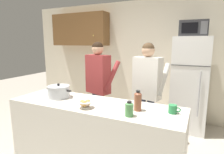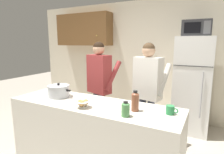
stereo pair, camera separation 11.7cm
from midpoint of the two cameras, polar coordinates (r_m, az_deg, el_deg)
back_wall_unit at (r=4.48m, az=7.96°, el=6.90°), size 6.00×0.48×2.60m
kitchen_island at (r=2.61m, az=-4.56°, el=-17.49°), size 2.25×0.68×0.92m
refrigerator at (r=3.88m, az=23.88°, el=-2.24°), size 0.64×0.68×1.79m
microwave at (r=3.79m, az=25.02°, el=13.14°), size 0.48×0.37×0.28m
person_near_pot at (r=3.26m, az=-2.78°, el=-0.59°), size 0.60×0.53×1.69m
person_by_sink at (r=2.99m, az=11.83°, el=-2.01°), size 0.58×0.50×1.68m
cooking_pot at (r=2.77m, az=-14.56°, el=-4.10°), size 0.42×0.31×0.20m
coffee_mug at (r=2.17m, az=18.68°, el=-9.39°), size 0.13×0.09×0.10m
bread_bowl at (r=2.27m, az=-7.25°, el=-7.91°), size 0.18×0.18×0.10m
bottle_near_edge at (r=2.15m, az=8.52°, el=-7.20°), size 0.08×0.08×0.24m
bottle_mid_counter at (r=2.00m, az=5.81°, el=-9.57°), size 0.09×0.09×0.16m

